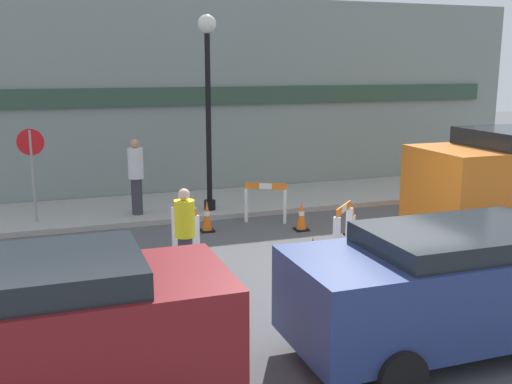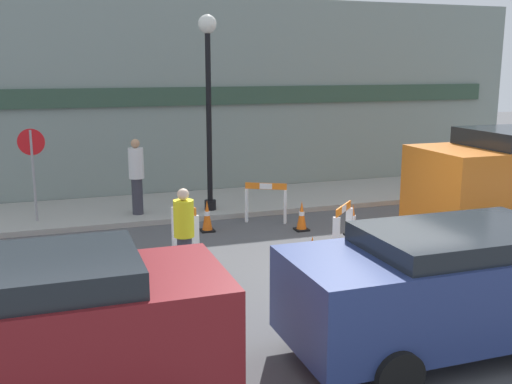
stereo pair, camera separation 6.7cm
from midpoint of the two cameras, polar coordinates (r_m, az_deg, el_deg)
name	(u,v)px [view 1 (the left image)]	position (r m, az deg, el deg)	size (l,w,h in m)	color
ground_plane	(372,273)	(11.01, 10.85, -7.54)	(60.00, 60.00, 0.00)	#4C4C4F
sidewalk_slab	(260,200)	(16.25, 0.23, -0.74)	(18.00, 3.00, 0.13)	#9E9B93
storefront_facade	(241,97)	(17.36, -1.53, 9.04)	(18.00, 0.22, 5.50)	gray
streetlamp_post	(208,86)	(14.50, -4.74, 10.02)	(0.44, 0.44, 4.67)	black
stop_sign	(32,160)	(14.40, -20.70, 2.89)	(0.59, 0.12, 2.13)	gray
barricade_0	(185,227)	(11.75, -6.93, -3.30)	(0.37, 0.93, 1.02)	white
barricade_1	(343,228)	(11.74, 8.14, -3.39)	(0.72, 0.73, 1.01)	white
barricade_2	(266,201)	(14.03, 0.78, -0.83)	(0.92, 0.58, 0.95)	white
traffic_cone_0	(313,251)	(11.20, 5.25, -5.62)	(0.30, 0.30, 0.55)	black
traffic_cone_1	(301,216)	(13.46, 4.21, -2.31)	(0.30, 0.30, 0.68)	black
traffic_cone_2	(353,220)	(13.16, 9.05, -2.68)	(0.30, 0.30, 0.71)	black
traffic_cone_3	(207,216)	(13.37, -4.83, -2.32)	(0.30, 0.30, 0.72)	black
person_worker	(185,231)	(10.32, -6.98, -3.75)	(0.49, 0.49, 1.61)	#33333D
person_pedestrian	(136,174)	(14.51, -11.49, 1.67)	(0.45, 0.45, 1.82)	#33333D
parked_car_0	(32,335)	(6.57, -20.83, -12.57)	(4.03, 1.87, 1.78)	maroon
parked_car_1	(462,280)	(8.20, 18.80, -7.98)	(4.58, 1.89, 1.64)	navy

